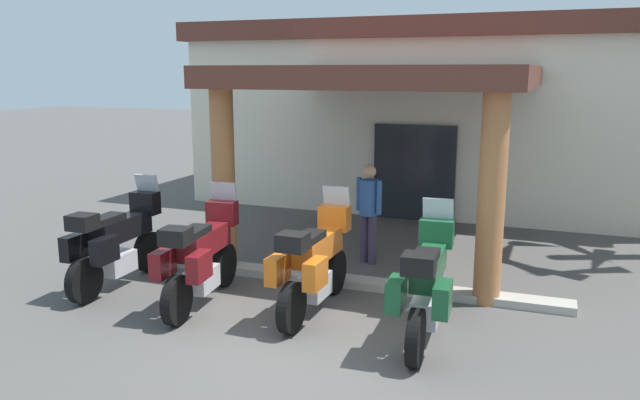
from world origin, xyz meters
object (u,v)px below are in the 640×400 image
object	(u,v)px
motorcycle_black	(116,242)
pedestrian	(369,207)
motorcycle_maroon	(201,257)
motel_building	(437,112)
motorcycle_orange	(314,263)
motorcycle_green	(427,285)

from	to	relation	value
motorcycle_black	pedestrian	size ratio (longest dim) A/B	1.29
motorcycle_maroon	pedestrian	world-z (taller)	pedestrian
motorcycle_black	motel_building	bearing A→B (deg)	-22.74
motel_building	motorcycle_orange	distance (m)	8.38
motorcycle_orange	motorcycle_black	bearing A→B (deg)	92.64
motorcycle_orange	motorcycle_green	world-z (taller)	same
motorcycle_black	motorcycle_orange	xyz separation A→B (m)	(3.18, 0.05, 0.00)
motorcycle_black	motorcycle_orange	world-z (taller)	same
motorcycle_black	motorcycle_maroon	bearing A→B (deg)	-98.33
motorcycle_orange	pedestrian	world-z (taller)	pedestrian
motel_building	motorcycle_green	xyz separation A→B (m)	(1.39, -8.59, -1.54)
motel_building	motorcycle_black	world-z (taller)	motel_building
motel_building	motorcycle_green	distance (m)	8.84
motorcycle_black	motorcycle_maroon	world-z (taller)	same
motorcycle_orange	motorcycle_green	size ratio (longest dim) A/B	1.00
motorcycle_maroon	motorcycle_green	size ratio (longest dim) A/B	1.00
motorcycle_black	motorcycle_green	world-z (taller)	same
motorcycle_orange	motorcycle_green	distance (m)	1.63
motorcycle_orange	motorcycle_maroon	bearing A→B (deg)	101.32
motorcycle_black	pedestrian	distance (m)	4.10
motorcycle_orange	motel_building	bearing A→B (deg)	0.31
motorcycle_black	motorcycle_orange	distance (m)	3.18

